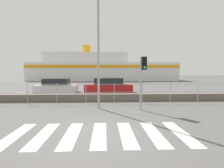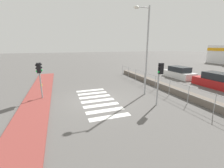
% 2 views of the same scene
% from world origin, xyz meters
% --- Properties ---
extents(ground_plane, '(160.00, 160.00, 0.00)m').
position_xyz_m(ground_plane, '(0.00, 0.00, 0.00)').
color(ground_plane, '#565451').
extents(sidewalk_brick, '(24.00, 1.80, 0.12)m').
position_xyz_m(sidewalk_brick, '(0.00, -4.10, 0.06)').
color(sidewalk_brick, brown).
rests_on(sidewalk_brick, ground_plane).
extents(crosswalk, '(5.85, 2.40, 0.01)m').
position_xyz_m(crosswalk, '(0.11, 0.00, 0.00)').
color(crosswalk, silver).
rests_on(crosswalk, ground_plane).
extents(seawall, '(18.32, 0.55, 0.49)m').
position_xyz_m(seawall, '(0.00, 6.42, 0.25)').
color(seawall, '#6B6056').
rests_on(seawall, ground_plane).
extents(harbor_fence, '(16.53, 0.04, 1.29)m').
position_xyz_m(harbor_fence, '(0.00, 5.55, 0.84)').
color(harbor_fence, '#9EA0A3').
rests_on(harbor_fence, ground_plane).
extents(traffic_light_near, '(0.58, 0.41, 2.67)m').
position_xyz_m(traffic_light_near, '(-1.55, -3.77, 2.08)').
color(traffic_light_near, '#9EA0A3').
rests_on(traffic_light_near, ground_plane).
extents(traffic_light_far, '(0.34, 0.32, 2.81)m').
position_xyz_m(traffic_light_far, '(2.29, 3.46, 2.06)').
color(traffic_light_far, '#9EA0A3').
rests_on(traffic_light_far, ground_plane).
extents(streetlamp, '(0.32, 1.29, 6.58)m').
position_xyz_m(streetlamp, '(-0.04, 3.70, 4.05)').
color(streetlamp, '#9EA0A3').
rests_on(streetlamp, ground_plane).
extents(parked_car_white, '(3.90, 1.77, 1.36)m').
position_xyz_m(parked_car_white, '(-4.36, 11.43, 0.58)').
color(parked_car_white, silver).
rests_on(parked_car_white, ground_plane).
extents(parked_car_red, '(4.59, 1.73, 1.40)m').
position_xyz_m(parked_car_red, '(0.66, 11.43, 0.60)').
color(parked_car_red, '#B21919').
rests_on(parked_car_red, ground_plane).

